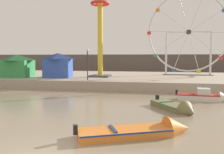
{
  "coord_description": "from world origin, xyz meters",
  "views": [
    {
      "loc": [
        4.38,
        -8.14,
        3.87
      ],
      "look_at": [
        0.4,
        11.75,
        2.17
      ],
      "focal_mm": 38.81,
      "sensor_mm": 36.0,
      "label": 1
    }
  ],
  "objects_px": {
    "motorboat_orange_hull": "(147,131)",
    "drop_tower_yellow_tower": "(100,30)",
    "ferris_wheel_white_frame": "(189,33)",
    "promenade_lamp_near": "(87,60)",
    "motorboat_white_red_stripe": "(207,97)",
    "carnival_booth_blue_tent": "(58,65)",
    "motorboat_olive_wood": "(178,108)",
    "carnival_booth_green_kiosk": "(17,65)"
  },
  "relations": [
    {
      "from": "motorboat_orange_hull",
      "to": "carnival_booth_green_kiosk",
      "type": "distance_m",
      "value": 26.28
    },
    {
      "from": "motorboat_olive_wood",
      "to": "motorboat_orange_hull",
      "type": "relative_size",
      "value": 0.76
    },
    {
      "from": "carnival_booth_green_kiosk",
      "to": "promenade_lamp_near",
      "type": "relative_size",
      "value": 1.17
    },
    {
      "from": "carnival_booth_blue_tent",
      "to": "promenade_lamp_near",
      "type": "distance_m",
      "value": 5.98
    },
    {
      "from": "promenade_lamp_near",
      "to": "motorboat_white_red_stripe",
      "type": "bearing_deg",
      "value": -23.07
    },
    {
      "from": "motorboat_orange_hull",
      "to": "ferris_wheel_white_frame",
      "type": "relative_size",
      "value": 0.46
    },
    {
      "from": "motorboat_orange_hull",
      "to": "promenade_lamp_near",
      "type": "bearing_deg",
      "value": 92.09
    },
    {
      "from": "motorboat_olive_wood",
      "to": "carnival_booth_green_kiosk",
      "type": "xyz_separation_m",
      "value": [
        -20.62,
        12.41,
        2.46
      ]
    },
    {
      "from": "carnival_booth_green_kiosk",
      "to": "motorboat_orange_hull",
      "type": "bearing_deg",
      "value": -47.19
    },
    {
      "from": "drop_tower_yellow_tower",
      "to": "motorboat_olive_wood",
      "type": "bearing_deg",
      "value": -58.02
    },
    {
      "from": "ferris_wheel_white_frame",
      "to": "drop_tower_yellow_tower",
      "type": "xyz_separation_m",
      "value": [
        -12.38,
        -5.68,
        0.21
      ]
    },
    {
      "from": "ferris_wheel_white_frame",
      "to": "promenade_lamp_near",
      "type": "distance_m",
      "value": 17.14
    },
    {
      "from": "carnival_booth_green_kiosk",
      "to": "drop_tower_yellow_tower",
      "type": "bearing_deg",
      "value": 11.24
    },
    {
      "from": "motorboat_white_red_stripe",
      "to": "carnival_booth_blue_tent",
      "type": "bearing_deg",
      "value": 158.74
    },
    {
      "from": "motorboat_orange_hull",
      "to": "drop_tower_yellow_tower",
      "type": "height_order",
      "value": "drop_tower_yellow_tower"
    },
    {
      "from": "motorboat_orange_hull",
      "to": "carnival_booth_green_kiosk",
      "type": "xyz_separation_m",
      "value": [
        -18.78,
        18.22,
        2.47
      ]
    },
    {
      "from": "promenade_lamp_near",
      "to": "ferris_wheel_white_frame",
      "type": "bearing_deg",
      "value": 40.87
    },
    {
      "from": "motorboat_white_red_stripe",
      "to": "drop_tower_yellow_tower",
      "type": "height_order",
      "value": "drop_tower_yellow_tower"
    },
    {
      "from": "carnival_booth_blue_tent",
      "to": "promenade_lamp_near",
      "type": "xyz_separation_m",
      "value": [
        5.11,
        -3.02,
        0.76
      ]
    },
    {
      "from": "promenade_lamp_near",
      "to": "motorboat_olive_wood",
      "type": "bearing_deg",
      "value": -45.67
    },
    {
      "from": "motorboat_olive_wood",
      "to": "ferris_wheel_white_frame",
      "type": "relative_size",
      "value": 0.35
    },
    {
      "from": "motorboat_olive_wood",
      "to": "drop_tower_yellow_tower",
      "type": "xyz_separation_m",
      "value": [
        -9.52,
        15.24,
        7.38
      ]
    },
    {
      "from": "motorboat_olive_wood",
      "to": "carnival_booth_blue_tent",
      "type": "bearing_deg",
      "value": -164.02
    },
    {
      "from": "promenade_lamp_near",
      "to": "carnival_booth_blue_tent",
      "type": "bearing_deg",
      "value": 149.38
    },
    {
      "from": "carnival_booth_blue_tent",
      "to": "carnival_booth_green_kiosk",
      "type": "bearing_deg",
      "value": -178.29
    },
    {
      "from": "drop_tower_yellow_tower",
      "to": "carnival_booth_blue_tent",
      "type": "height_order",
      "value": "drop_tower_yellow_tower"
    },
    {
      "from": "motorboat_olive_wood",
      "to": "motorboat_white_red_stripe",
      "type": "bearing_deg",
      "value": 116.34
    },
    {
      "from": "motorboat_olive_wood",
      "to": "motorboat_orange_hull",
      "type": "height_order",
      "value": "same"
    },
    {
      "from": "motorboat_orange_hull",
      "to": "drop_tower_yellow_tower",
      "type": "distance_m",
      "value": 23.59
    },
    {
      "from": "motorboat_white_red_stripe",
      "to": "motorboat_olive_wood",
      "type": "height_order",
      "value": "motorboat_white_red_stripe"
    },
    {
      "from": "ferris_wheel_white_frame",
      "to": "promenade_lamp_near",
      "type": "bearing_deg",
      "value": -139.13
    },
    {
      "from": "motorboat_orange_hull",
      "to": "drop_tower_yellow_tower",
      "type": "relative_size",
      "value": 0.45
    },
    {
      "from": "motorboat_olive_wood",
      "to": "carnival_booth_blue_tent",
      "type": "relative_size",
      "value": 1.12
    },
    {
      "from": "motorboat_olive_wood",
      "to": "carnival_booth_blue_tent",
      "type": "height_order",
      "value": "carnival_booth_blue_tent"
    },
    {
      "from": "drop_tower_yellow_tower",
      "to": "promenade_lamp_near",
      "type": "bearing_deg",
      "value": -92.73
    },
    {
      "from": "motorboat_olive_wood",
      "to": "carnival_booth_green_kiosk",
      "type": "bearing_deg",
      "value": -153.87
    },
    {
      "from": "motorboat_orange_hull",
      "to": "carnival_booth_blue_tent",
      "type": "bearing_deg",
      "value": 100.14
    },
    {
      "from": "motorboat_orange_hull",
      "to": "promenade_lamp_near",
      "type": "xyz_separation_m",
      "value": [
        -7.93,
        15.8,
        3.32
      ]
    },
    {
      "from": "ferris_wheel_white_frame",
      "to": "promenade_lamp_near",
      "type": "xyz_separation_m",
      "value": [
        -12.63,
        -10.93,
        -3.85
      ]
    },
    {
      "from": "ferris_wheel_white_frame",
      "to": "drop_tower_yellow_tower",
      "type": "relative_size",
      "value": 0.99
    },
    {
      "from": "motorboat_white_red_stripe",
      "to": "ferris_wheel_white_frame",
      "type": "relative_size",
      "value": 0.38
    },
    {
      "from": "carnival_booth_blue_tent",
      "to": "carnival_booth_green_kiosk",
      "type": "relative_size",
      "value": 0.89
    }
  ]
}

